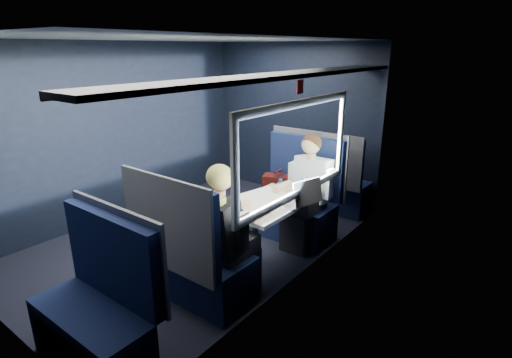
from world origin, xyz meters
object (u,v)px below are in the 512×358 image
Objects in this scene: woman at (225,228)px; cup at (311,193)px; table at (266,208)px; seat_row_back at (99,311)px; laptop at (302,197)px; bottle_small at (303,191)px; seat_bay_near at (295,201)px; seat_bay_far at (192,259)px; man at (307,186)px; seat_row_front at (331,183)px.

woman is 16.59× the size of cup.
table is 0.71m from woman.
laptop is at bearing 75.37° from seat_row_back.
laptop is 0.12m from bottle_small.
seat_bay_near reaches higher than bottle_small.
seat_bay_near is 1.63m from woman.
seat_bay_near is 1.00× the size of seat_bay_far.
cup is (0.49, -0.49, 0.36)m from seat_bay_near.
seat_bay_far is 5.37× the size of bottle_small.
cup is at bearing 77.58° from seat_row_back.
seat_bay_near is 3.04× the size of laptop.
seat_bay_far is at bearing -112.18° from bottle_small.
man is at bearing 80.97° from seat_bay_far.
woman reaches higher than bottle_small.
table is 0.93m from seat_bay_far.
cup is (0.48, 2.18, 0.37)m from seat_row_back.
seat_bay_near is at bearing 102.69° from table.
bottle_small is (0.21, -0.45, 0.13)m from man.
laptop is 1.76× the size of bottle_small.
cup is at bearing -53.85° from man.
laptop is at bearing -65.31° from man.
seat_row_back is at bearing -90.00° from seat_bay_far.
seat_row_back is at bearing -95.72° from man.
seat_row_back reaches higher than laptop.
seat_bay_far reaches higher than table.
seat_bay_far is at bearing -116.45° from laptop.
table is 4.26× the size of bottle_small.
woman is 5.64× the size of bottle_small.
seat_row_back is 4.95× the size of bottle_small.
man reaches higher than seat_row_back.
woman is at bearing -102.28° from bottle_small.
table is 0.93m from seat_bay_near.
cup is (0.48, -1.41, 0.37)m from seat_row_front.
seat_row_front and seat_row_back have the same top height.
seat_bay_far reaches higher than seat_row_front.
man is 3.19× the size of laptop.
bottle_small is (0.46, 1.12, 0.43)m from seat_bay_far.
seat_row_back is at bearing -102.63° from bottle_small.
seat_row_front reaches higher than laptop.
man is (0.26, -0.17, 0.29)m from seat_bay_near.
bottle_small is at bearing -52.87° from seat_bay_near.
table is at bearing -156.28° from laptop.
seat_bay_far is 0.95× the size of man.
seat_bay_far is 3.04× the size of laptop.
seat_bay_near reaches higher than cup.
laptop is (0.51, -1.65, 0.40)m from seat_row_front.
table is at bearing -127.77° from cup.
seat_bay_near reaches higher than laptop.
seat_row_front is 4.95× the size of bottle_small.
woman is (0.07, -0.71, 0.06)m from table.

